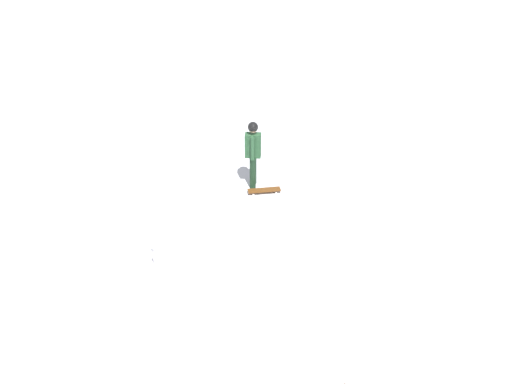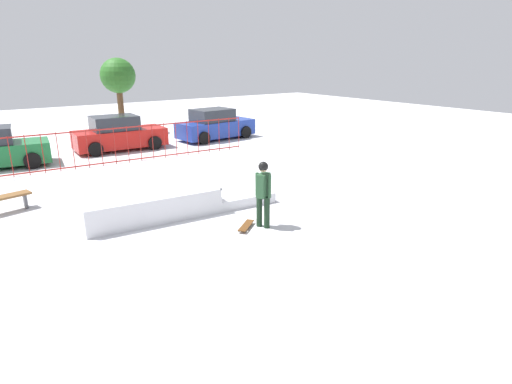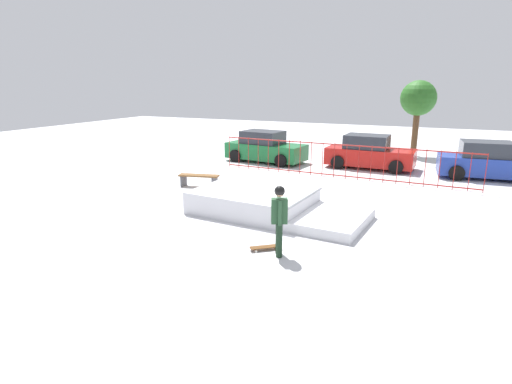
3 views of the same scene
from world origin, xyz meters
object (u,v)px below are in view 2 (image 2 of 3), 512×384
park_bench (0,201)px  skate_ramp (161,197)px  skater (263,190)px  distant_tree (118,77)px  parked_car_blue (215,125)px  parked_car_red (119,134)px  skateboard (246,226)px

park_bench → skate_ramp: bearing=-29.5°
skater → distant_tree: size_ratio=0.41×
skate_ramp → park_bench: (-3.82, 2.16, 0.04)m
skate_ramp → distant_tree: 14.05m
park_bench → parked_car_blue: size_ratio=0.39×
park_bench → parked_car_red: 8.61m
parked_car_blue → distant_tree: size_ratio=1.02×
park_bench → parked_car_blue: parked_car_blue is taller
skater → park_bench: size_ratio=1.05×
parked_car_red → park_bench: bearing=-127.9°
distant_tree → park_bench: bearing=-123.0°
skater → parked_car_red: (0.18, 11.62, -0.28)m
park_bench → skateboard: bearing=-44.5°
skater → distant_tree: (1.89, 16.21, 2.12)m
skater → distant_tree: distant_tree is taller
park_bench → distant_tree: size_ratio=0.40×
parked_car_red → skateboard: bearing=-90.7°
distant_tree → skater: bearing=-96.7°
skateboard → distant_tree: 16.49m
skate_ramp → park_bench: bearing=155.4°
skate_ramp → parked_car_red: bearing=83.8°
skater → distant_tree: bearing=-121.8°
parked_car_blue → distant_tree: 6.33m
skater → park_bench: bearing=-68.4°
skateboard → parked_car_blue: parked_car_blue is taller
skate_ramp → skateboard: size_ratio=7.47×
parked_car_red → parked_car_blue: (5.07, -0.20, 0.00)m
skater → park_bench: skater is taller
skateboard → park_bench: (-4.96, 4.88, 0.28)m
parked_car_red → skater: bearing=-88.6°
skate_ramp → skater: 3.35m
skater → skateboard: 1.03m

